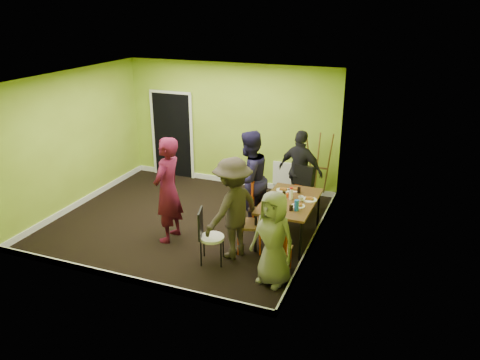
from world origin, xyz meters
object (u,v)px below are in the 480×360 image
(person_left_far, at_px, (249,179))
(person_back_end, at_px, (300,171))
(person_standing, at_px, (168,190))
(blue_bottle, at_px, (297,205))
(thermos, at_px, (291,194))
(chair_back_end, at_px, (303,181))
(person_front_end, at_px, (273,238))
(chair_bentwood, at_px, (208,234))
(orange_bottle, at_px, (287,195))
(easel, at_px, (318,166))
(chair_left_far, at_px, (261,201))
(chair_left_near, at_px, (244,219))
(person_left_near, at_px, (233,208))
(chair_front_end, at_px, (278,247))
(dining_table, at_px, (290,203))

(person_left_far, relative_size, person_back_end, 1.11)
(person_standing, bearing_deg, blue_bottle, 101.00)
(thermos, relative_size, person_back_end, 0.12)
(thermos, bearing_deg, person_standing, -157.01)
(blue_bottle, height_order, person_standing, person_standing)
(person_back_end, bearing_deg, person_left_far, 70.27)
(chair_back_end, xyz_separation_m, person_left_far, (-0.84, -0.83, 0.21))
(blue_bottle, bearing_deg, person_front_end, -93.50)
(chair_bentwood, height_order, blue_bottle, blue_bottle)
(orange_bottle, relative_size, person_standing, 0.04)
(chair_bentwood, distance_m, easel, 3.42)
(person_back_end, bearing_deg, thermos, 112.36)
(thermos, distance_m, person_left_far, 0.91)
(person_left_far, bearing_deg, person_standing, -22.43)
(easel, bearing_deg, person_left_far, -119.50)
(chair_left_far, relative_size, orange_bottle, 13.21)
(blue_bottle, bearing_deg, orange_bottle, 120.82)
(blue_bottle, xyz_separation_m, person_standing, (-2.22, -0.41, 0.11))
(blue_bottle, relative_size, person_front_end, 0.13)
(chair_left_far, relative_size, person_back_end, 0.58)
(chair_left_far, bearing_deg, chair_left_near, 2.62)
(person_standing, bearing_deg, thermos, 113.40)
(chair_left_near, xyz_separation_m, person_standing, (-1.39, -0.11, 0.36))
(person_left_far, relative_size, person_front_end, 1.24)
(thermos, relative_size, blue_bottle, 1.01)
(thermos, distance_m, person_left_near, 1.22)
(person_standing, distance_m, person_left_far, 1.55)
(chair_left_far, bearing_deg, person_front_end, 26.95)
(person_back_end, bearing_deg, person_standing, 64.19)
(chair_left_near, relative_size, chair_front_end, 1.21)
(chair_bentwood, height_order, orange_bottle, chair_bentwood)
(dining_table, height_order, chair_bentwood, chair_bentwood)
(orange_bottle, bearing_deg, person_left_far, 168.85)
(dining_table, relative_size, person_left_near, 0.86)
(easel, xyz_separation_m, orange_bottle, (-0.16, -1.85, 0.04))
(chair_left_near, bearing_deg, easel, 145.92)
(dining_table, xyz_separation_m, orange_bottle, (-0.08, 0.12, 0.09))
(dining_table, relative_size, chair_bentwood, 1.61)
(orange_bottle, height_order, person_left_far, person_left_far)
(chair_left_far, bearing_deg, person_standing, -51.77)
(chair_bentwood, distance_m, person_standing, 1.17)
(thermos, height_order, person_left_far, person_left_far)
(chair_front_end, height_order, person_standing, person_standing)
(dining_table, xyz_separation_m, person_left_near, (-0.71, -0.93, 0.17))
(easel, height_order, thermos, easel)
(chair_left_far, bearing_deg, orange_bottle, 83.08)
(dining_table, height_order, person_standing, person_standing)
(chair_front_end, xyz_separation_m, easel, (-0.08, 3.19, 0.26))
(chair_front_end, xyz_separation_m, blue_bottle, (0.06, 0.84, 0.36))
(dining_table, bearing_deg, person_front_end, -83.92)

